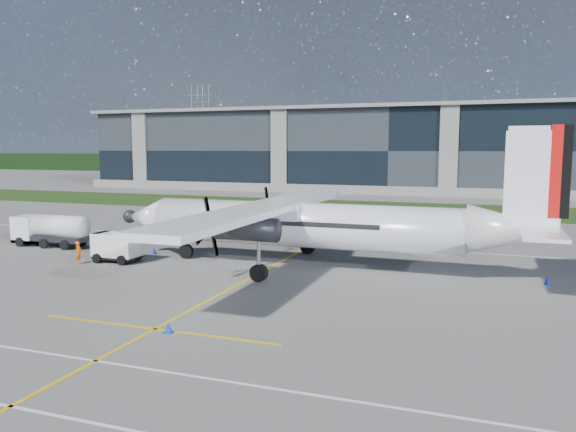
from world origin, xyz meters
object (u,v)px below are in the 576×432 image
at_px(baggage_tug, 117,247).
at_px(safety_cone_tail, 547,281).
at_px(ground_crew_person, 78,251).
at_px(safety_cone_nose_port, 130,257).
at_px(pylon_west, 201,128).
at_px(turboprop_aircraft, 318,199).
at_px(fuel_tanker_truck, 46,230).
at_px(safety_cone_fwd, 119,248).
at_px(safety_cone_portwing, 168,327).
at_px(safety_cone_nose_stbd, 154,251).

distance_m(baggage_tug, safety_cone_tail, 28.26).
height_order(ground_crew_person, safety_cone_nose_port, ground_crew_person).
distance_m(pylon_west, ground_crew_person, 162.07).
relative_size(turboprop_aircraft, safety_cone_tail, 62.22).
xyz_separation_m(safety_cone_nose_port, safety_cone_tail, (27.50, 2.25, 0.00)).
relative_size(pylon_west, fuel_tanker_truck, 4.32).
bearing_deg(safety_cone_nose_port, ground_crew_person, -140.93).
bearing_deg(baggage_tug, turboprop_aircraft, 10.81).
height_order(turboprop_aircraft, safety_cone_fwd, turboprop_aircraft).
distance_m(fuel_tanker_truck, ground_crew_person, 8.82).
relative_size(fuel_tanker_truck, safety_cone_nose_port, 13.88).
xyz_separation_m(safety_cone_tail, safety_cone_portwing, (-16.33, -15.15, 0.00)).
xyz_separation_m(safety_cone_nose_port, safety_cone_fwd, (-3.03, 2.75, 0.00)).
bearing_deg(safety_cone_nose_stbd, safety_cone_tail, -0.93).
bearing_deg(fuel_tanker_truck, baggage_tug, -19.58).
bearing_deg(ground_crew_person, safety_cone_portwing, -139.20).
xyz_separation_m(baggage_tug, safety_cone_nose_port, (0.59, 0.70, -0.77)).
bearing_deg(safety_cone_nose_stbd, safety_cone_nose_port, -94.41).
xyz_separation_m(fuel_tanker_truck, safety_cone_nose_stbd, (10.25, 0.03, -1.05)).
xyz_separation_m(turboprop_aircraft, safety_cone_fwd, (-16.43, 0.77, -4.42)).
bearing_deg(safety_cone_tail, safety_cone_portwing, -137.14).
xyz_separation_m(safety_cone_fwd, safety_cone_nose_stbd, (3.24, -0.05, 0.00)).
relative_size(pylon_west, baggage_tug, 8.82).
relative_size(turboprop_aircraft, safety_cone_fwd, 62.22).
bearing_deg(safety_cone_nose_port, safety_cone_tail, 4.68).
bearing_deg(fuel_tanker_truck, safety_cone_nose_stbd, 0.17).
bearing_deg(fuel_tanker_truck, safety_cone_fwd, 0.65).
distance_m(pylon_west, safety_cone_portwing, 177.91).
bearing_deg(baggage_tug, safety_cone_tail, 5.99).
height_order(turboprop_aircraft, safety_cone_portwing, turboprop_aircraft).
bearing_deg(pylon_west, safety_cone_fwd, -63.65).
xyz_separation_m(pylon_west, safety_cone_fwd, (69.63, -140.58, -14.75)).
height_order(turboprop_aircraft, safety_cone_tail, turboprop_aircraft).
bearing_deg(safety_cone_fwd, safety_cone_tail, -0.92).
height_order(turboprop_aircraft, ground_crew_person, turboprop_aircraft).
distance_m(fuel_tanker_truck, safety_cone_portwing, 26.34).
bearing_deg(turboprop_aircraft, safety_cone_tail, 1.12).
relative_size(safety_cone_nose_port, safety_cone_tail, 1.00).
relative_size(safety_cone_nose_port, safety_cone_nose_stbd, 1.00).
distance_m(baggage_tug, safety_cone_nose_stbd, 3.57).
bearing_deg(safety_cone_tail, safety_cone_nose_port, -175.32).
distance_m(pylon_west, safety_cone_nose_stbd, 159.07).
xyz_separation_m(pylon_west, safety_cone_tail, (100.16, -141.07, -14.75)).
height_order(safety_cone_nose_port, safety_cone_fwd, same).
relative_size(safety_cone_tail, safety_cone_fwd, 1.00).
bearing_deg(safety_cone_fwd, safety_cone_nose_port, -42.21).
bearing_deg(safety_cone_fwd, baggage_tug, -54.68).
height_order(ground_crew_person, safety_cone_portwing, ground_crew_person).
height_order(fuel_tanker_truck, safety_cone_nose_stbd, fuel_tanker_truck).
relative_size(turboprop_aircraft, safety_cone_nose_stbd, 62.22).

